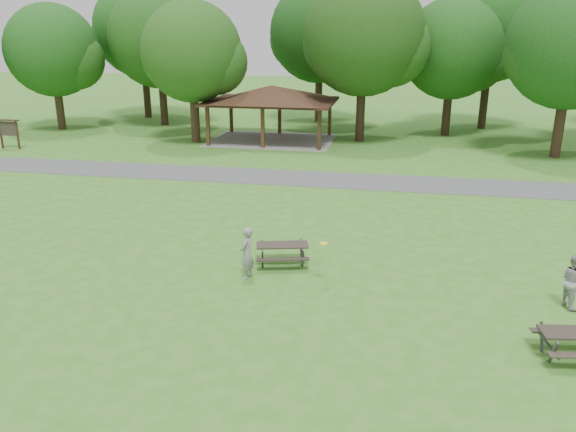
% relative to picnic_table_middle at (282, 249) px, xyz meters
% --- Properties ---
extents(ground, '(160.00, 160.00, 0.00)m').
position_rel_picnic_table_middle_xyz_m(ground, '(-1.03, -2.85, -0.54)').
color(ground, '#397722').
rests_on(ground, ground).
extents(asphalt_path, '(120.00, 3.20, 0.02)m').
position_rel_picnic_table_middle_xyz_m(asphalt_path, '(-1.03, 11.15, -0.53)').
color(asphalt_path, '#4F4E51').
rests_on(asphalt_path, ground).
extents(pavilion, '(8.60, 7.01, 3.76)m').
position_rel_picnic_table_middle_xyz_m(pavilion, '(-5.03, 21.15, 2.52)').
color(pavilion, '#362313').
rests_on(pavilion, ground).
extents(notice_board, '(1.60, 0.30, 1.88)m').
position_rel_picnic_table_middle_xyz_m(notice_board, '(-21.03, 15.15, 0.77)').
color(notice_board, '#321A12').
rests_on(notice_board, ground).
extents(tree_row_b, '(7.14, 6.80, 9.28)m').
position_rel_picnic_table_middle_xyz_m(tree_row_b, '(-21.94, 22.67, 5.13)').
color(tree_row_b, '#322016').
rests_on(tree_row_b, ground).
extents(tree_row_c, '(8.19, 7.80, 10.67)m').
position_rel_picnic_table_middle_xyz_m(tree_row_c, '(-14.93, 26.17, 6.00)').
color(tree_row_c, black).
rests_on(tree_row_c, ground).
extents(tree_row_d, '(6.93, 6.60, 9.27)m').
position_rel_picnic_table_middle_xyz_m(tree_row_d, '(-9.94, 19.67, 5.23)').
color(tree_row_d, '#312316').
rests_on(tree_row_d, ground).
extents(tree_row_e, '(8.40, 8.00, 11.02)m').
position_rel_picnic_table_middle_xyz_m(tree_row_e, '(1.07, 22.17, 6.24)').
color(tree_row_e, black).
rests_on(tree_row_e, ground).
extents(tree_row_f, '(7.35, 7.00, 9.55)m').
position_rel_picnic_table_middle_xyz_m(tree_row_f, '(7.06, 25.67, 5.30)').
color(tree_row_f, black).
rests_on(tree_row_f, ground).
extents(tree_row_g, '(7.77, 7.40, 10.25)m').
position_rel_picnic_table_middle_xyz_m(tree_row_g, '(13.07, 19.17, 5.79)').
color(tree_row_g, '#2F1D15').
rests_on(tree_row_g, ground).
extents(tree_deep_a, '(8.40, 8.00, 11.38)m').
position_rel_picnic_table_middle_xyz_m(tree_deep_a, '(-17.93, 29.67, 6.59)').
color(tree_deep_a, black).
rests_on(tree_deep_a, ground).
extents(tree_deep_b, '(8.40, 8.00, 11.13)m').
position_rel_picnic_table_middle_xyz_m(tree_deep_b, '(-2.93, 30.17, 6.35)').
color(tree_deep_b, '#312115').
rests_on(tree_deep_b, ground).
extents(tree_deep_c, '(8.82, 8.40, 11.90)m').
position_rel_picnic_table_middle_xyz_m(tree_deep_c, '(10.08, 29.17, 6.91)').
color(tree_deep_c, black).
rests_on(tree_deep_c, ground).
extents(picnic_table_middle, '(1.96, 1.72, 0.73)m').
position_rel_picnic_table_middle_xyz_m(picnic_table_middle, '(0.00, 0.00, 0.00)').
color(picnic_table_middle, '#2E2621').
rests_on(picnic_table_middle, ground).
extents(picnic_table_far, '(1.82, 1.54, 0.71)m').
position_rel_picnic_table_middle_xyz_m(picnic_table_far, '(7.84, -4.14, -0.01)').
color(picnic_table_far, '#2A241E').
rests_on(picnic_table_far, ground).
extents(frisbee_in_flight, '(0.30, 0.30, 0.02)m').
position_rel_picnic_table_middle_xyz_m(frisbee_in_flight, '(1.52, -1.29, 0.80)').
color(frisbee_in_flight, '#FFF328').
rests_on(frisbee_in_flight, ground).
extents(frisbee_thrower, '(0.50, 0.67, 1.67)m').
position_rel_picnic_table_middle_xyz_m(frisbee_thrower, '(-0.85, -1.26, 0.30)').
color(frisbee_thrower, gray).
rests_on(frisbee_thrower, ground).
extents(frisbee_catcher, '(0.81, 0.91, 1.55)m').
position_rel_picnic_table_middle_xyz_m(frisbee_catcher, '(8.48, -1.38, 0.24)').
color(frisbee_catcher, '#A7A8AA').
rests_on(frisbee_catcher, ground).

